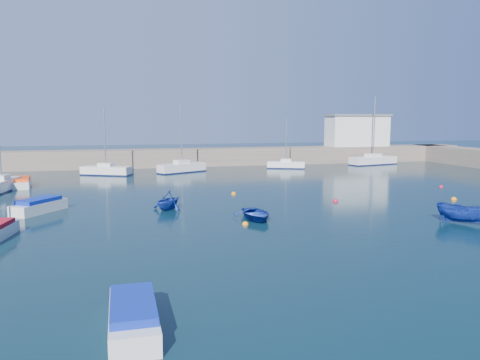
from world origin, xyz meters
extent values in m
plane|color=#0A232E|center=(0.00, 0.00, 0.00)|extent=(220.00, 220.00, 0.00)
cube|color=#726357|center=(0.00, 46.00, 1.30)|extent=(96.00, 4.50, 2.60)
cube|color=silver|center=(30.00, 46.00, 5.10)|extent=(10.00, 4.00, 5.00)
cube|color=silver|center=(-19.95, 25.24, 0.57)|extent=(2.69, 6.22, 1.14)
cube|color=silver|center=(-10.29, 36.62, 0.55)|extent=(6.49, 4.43, 1.11)
cylinder|color=#B7BABC|center=(-10.29, 36.62, 4.77)|extent=(0.16, 0.16, 7.32)
cube|color=silver|center=(-0.54, 37.29, 0.60)|extent=(6.82, 4.80, 1.19)
cylinder|color=#B7BABC|center=(-0.54, 37.29, 5.06)|extent=(0.18, 0.18, 7.73)
cube|color=silver|center=(14.77, 38.63, 0.50)|extent=(5.52, 3.48, 1.00)
cylinder|color=#B7BABC|center=(14.77, 38.63, 4.08)|extent=(0.15, 0.15, 6.17)
cube|color=silver|center=(30.04, 40.67, 0.62)|extent=(8.38, 4.08, 1.23)
cylinder|color=#B7BABC|center=(30.04, 40.67, 5.88)|extent=(0.18, 0.18, 9.28)
cube|color=silver|center=(-14.67, 12.81, 0.40)|extent=(3.87, 4.57, 0.80)
cube|color=#0D2496|center=(-14.67, 12.81, 0.95)|extent=(3.16, 3.61, 0.30)
cube|color=silver|center=(-18.66, 27.84, 0.37)|extent=(2.26, 5.07, 0.74)
cube|color=#FB440D|center=(-18.66, 27.84, 0.87)|extent=(2.04, 3.84, 0.27)
cube|color=silver|center=(-8.39, -9.53, 0.38)|extent=(1.55, 4.43, 0.75)
cube|color=#0D2496|center=(-8.39, -9.53, 0.90)|extent=(1.47, 3.32, 0.28)
imported|color=navy|center=(0.58, 6.27, 0.39)|extent=(2.80, 3.83, 0.77)
imported|color=navy|center=(-5.05, 11.43, 0.76)|extent=(3.77, 3.80, 1.52)
imported|color=navy|center=(13.92, 1.34, 0.71)|extent=(3.33, 3.77, 1.42)
sphere|color=orange|center=(-0.56, 4.84, 0.00)|extent=(0.44, 0.44, 0.44)
sphere|color=red|center=(9.31, 11.44, 0.00)|extent=(0.47, 0.47, 0.47)
sphere|color=orange|center=(19.86, 9.68, 0.00)|extent=(0.50, 0.50, 0.50)
sphere|color=orange|center=(1.78, 17.64, 0.00)|extent=(0.47, 0.47, 0.47)
sphere|color=red|center=(23.98, 16.69, 0.00)|extent=(0.42, 0.42, 0.42)
camera|label=1|loc=(-8.69, -24.92, 7.03)|focal=35.00mm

